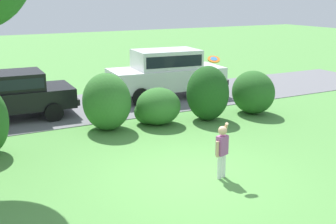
# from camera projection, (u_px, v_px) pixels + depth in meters

# --- Properties ---
(ground_plane) EXTENTS (80.00, 80.00, 0.00)m
(ground_plane) POSITION_uv_depth(u_px,v_px,m) (191.00, 176.00, 10.02)
(ground_plane) COLOR #518E42
(driveway_strip) EXTENTS (28.00, 4.40, 0.02)m
(driveway_strip) POSITION_uv_depth(u_px,v_px,m) (89.00, 107.00, 16.16)
(driveway_strip) COLOR slate
(driveway_strip) RESTS_ON ground
(shrub_centre_left) EXTENTS (1.45, 1.63, 1.74)m
(shrub_centre_left) POSITION_uv_depth(u_px,v_px,m) (107.00, 102.00, 13.33)
(shrub_centre_left) COLOR #33702B
(shrub_centre_left) RESTS_ON ground
(shrub_centre) EXTENTS (1.42, 1.35, 1.18)m
(shrub_centre) POSITION_uv_depth(u_px,v_px,m) (156.00, 107.00, 13.95)
(shrub_centre) COLOR #33702B
(shrub_centre) RESTS_ON ground
(shrub_centre_right) EXTENTS (1.37, 1.42, 1.79)m
(shrub_centre_right) POSITION_uv_depth(u_px,v_px,m) (208.00, 93.00, 14.36)
(shrub_centre_right) COLOR #1E511C
(shrub_centre_right) RESTS_ON ground
(shrub_far_end) EXTENTS (1.37, 1.61, 1.49)m
(shrub_far_end) POSITION_uv_depth(u_px,v_px,m) (253.00, 92.00, 15.20)
(shrub_far_end) COLOR #286023
(shrub_far_end) RESTS_ON ground
(parked_sedan) EXTENTS (4.48, 2.25, 1.56)m
(parked_sedan) POSITION_uv_depth(u_px,v_px,m) (10.00, 94.00, 14.47)
(parked_sedan) COLOR black
(parked_sedan) RESTS_ON ground
(parked_suv) EXTENTS (4.84, 2.41, 1.92)m
(parked_suv) POSITION_uv_depth(u_px,v_px,m) (166.00, 71.00, 17.42)
(parked_suv) COLOR white
(parked_suv) RESTS_ON ground
(child_thrower) EXTENTS (0.41, 0.34, 1.29)m
(child_thrower) POSITION_uv_depth(u_px,v_px,m) (222.00, 148.00, 9.77)
(child_thrower) COLOR white
(child_thrower) RESTS_ON ground
(frisbee) EXTENTS (0.30, 0.27, 0.17)m
(frisbee) POSITION_uv_depth(u_px,v_px,m) (214.00, 59.00, 9.99)
(frisbee) COLOR orange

